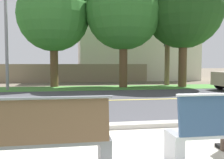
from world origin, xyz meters
TOP-DOWN VIEW (x-y plane):
  - ground_plane at (0.00, 8.00)m, footprint 140.00×140.00m
  - curb_edge at (0.00, 2.35)m, footprint 44.00×0.30m
  - street_asphalt at (0.00, 6.50)m, footprint 52.00×8.00m
  - road_centre_line at (0.00, 6.50)m, footprint 48.00×0.14m
  - far_verge_grass at (0.00, 11.55)m, footprint 48.00×2.80m
  - bench_left at (-1.44, 0.26)m, footprint 2.06×0.48m
  - streetlamp at (-4.28, 11.35)m, footprint 0.24×2.10m
  - shade_tree_far_left at (-1.80, 12.65)m, footprint 4.33×4.33m
  - shade_tree_left at (2.31, 11.70)m, footprint 4.47×4.47m
  - shade_tree_centre at (5.95, 11.39)m, footprint 4.69×4.69m
  - garden_wall at (-1.45, 16.54)m, footprint 13.00×0.36m
  - house_across_street at (4.82, 19.74)m, footprint 10.87×6.91m

SIDE VIEW (x-z plane):
  - ground_plane at x=0.00m, z-range 0.00..0.00m
  - street_asphalt at x=0.00m, z-range 0.00..0.01m
  - far_verge_grass at x=0.00m, z-range 0.00..0.02m
  - road_centre_line at x=0.00m, z-range 0.01..0.01m
  - curb_edge at x=0.00m, z-range 0.00..0.11m
  - bench_left at x=-1.44m, z-range -0.04..0.97m
  - garden_wall at x=-1.45m, z-range 0.00..1.40m
  - house_across_street at x=4.82m, z-range 0.04..6.98m
  - streetlamp at x=-4.28m, z-range 0.51..7.76m
  - shade_tree_far_left at x=-1.80m, z-range 1.07..8.21m
  - shade_tree_left at x=2.31m, z-range 1.11..8.48m
  - shade_tree_centre at x=5.95m, z-range 1.16..8.90m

